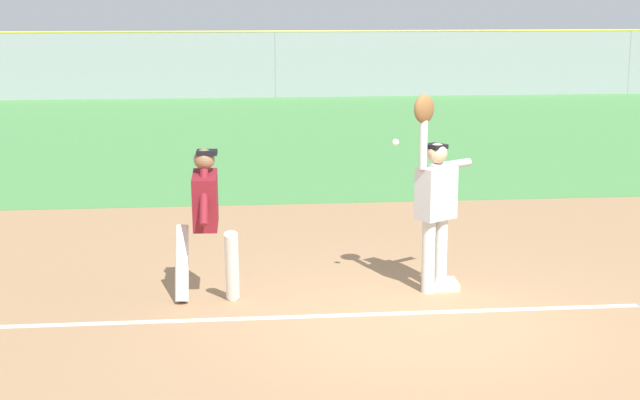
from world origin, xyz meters
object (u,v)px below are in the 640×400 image
(baseball, at_px, (396,142))
(parked_car_black, at_px, (139,70))
(first_base, at_px, (441,284))
(fielder, at_px, (435,196))
(parked_car_green, at_px, (293,69))
(parked_car_white, at_px, (624,67))
(parked_car_red, at_px, (465,68))
(runner, at_px, (206,214))

(baseball, xyz_separation_m, parked_car_black, (-4.86, 26.49, -1.07))
(baseball, bearing_deg, parked_car_black, 100.41)
(first_base, distance_m, parked_car_black, 26.86)
(fielder, distance_m, baseball, 0.79)
(baseball, bearing_deg, first_base, 17.99)
(first_base, distance_m, fielder, 1.10)
(fielder, height_order, baseball, fielder)
(fielder, bearing_deg, parked_car_green, -33.96)
(first_base, distance_m, parked_car_white, 29.27)
(first_base, xyz_separation_m, parked_car_black, (-5.46, 26.29, 0.63))
(parked_car_green, bearing_deg, first_base, -91.81)
(first_base, xyz_separation_m, parked_car_green, (0.32, 26.38, 0.63))
(baseball, distance_m, parked_car_red, 27.60)
(parked_car_red, bearing_deg, first_base, -101.65)
(baseball, distance_m, parked_car_green, 26.61)
(parked_car_black, height_order, parked_car_green, same)
(first_base, xyz_separation_m, parked_car_white, (13.29, 26.08, 0.63))
(fielder, bearing_deg, runner, 59.95)
(fielder, bearing_deg, parked_car_black, -21.58)
(runner, bearing_deg, parked_car_green, 86.25)
(fielder, relative_size, parked_car_red, 0.51)
(first_base, bearing_deg, parked_car_white, 62.99)
(fielder, height_order, runner, fielder)
(fielder, xyz_separation_m, parked_car_black, (-5.34, 26.42, -0.45))
(runner, bearing_deg, fielder, 5.67)
(parked_car_black, relative_size, parked_car_green, 1.03)
(fielder, xyz_separation_m, baseball, (-0.47, -0.06, 0.63))
(fielder, xyz_separation_m, parked_car_red, (7.12, 26.45, -0.45))
(baseball, bearing_deg, parked_car_green, 88.02)
(parked_car_black, distance_m, parked_car_white, 18.75)
(runner, height_order, baseball, baseball)
(first_base, height_order, runner, runner)
(first_base, distance_m, parked_car_green, 26.39)
(first_base, height_order, baseball, baseball)
(parked_car_black, bearing_deg, parked_car_green, -5.07)
(parked_car_white, bearing_deg, parked_car_black, 172.99)
(first_base, distance_m, runner, 2.88)
(fielder, xyz_separation_m, parked_car_green, (0.45, 26.51, -0.45))
(fielder, distance_m, parked_car_green, 26.52)
(first_base, xyz_separation_m, baseball, (-0.60, -0.19, 1.71))
(parked_car_black, height_order, parked_car_white, same)
(parked_car_black, bearing_deg, first_base, -84.17)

